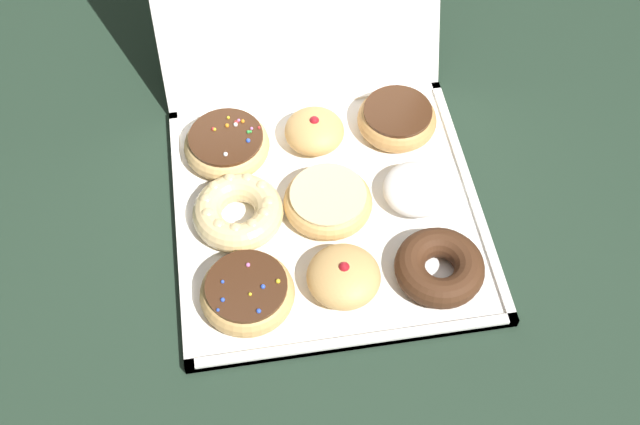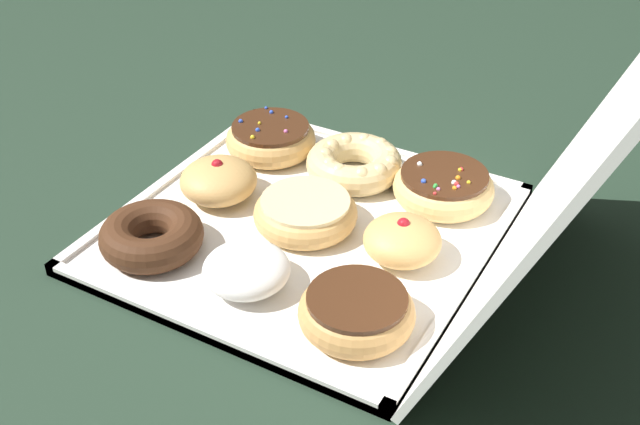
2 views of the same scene
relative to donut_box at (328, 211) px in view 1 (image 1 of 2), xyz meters
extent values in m
plane|color=#233828|center=(0.00, 0.00, -0.01)|extent=(3.00, 3.00, 0.00)
cube|color=white|center=(0.00, 0.00, 0.00)|extent=(0.40, 0.40, 0.01)
cube|color=white|center=(0.00, -0.20, 0.00)|extent=(0.40, 0.01, 0.01)
cube|color=white|center=(0.00, 0.20, 0.00)|extent=(0.40, 0.01, 0.01)
cube|color=white|center=(-0.20, 0.00, 0.00)|extent=(0.01, 0.40, 0.01)
cube|color=white|center=(0.20, 0.00, 0.00)|extent=(0.01, 0.40, 0.01)
torus|color=tan|center=(-0.12, -0.12, 0.02)|extent=(0.12, 0.12, 0.04)
cylinder|color=#472816|center=(-0.12, -0.12, 0.04)|extent=(0.10, 0.10, 0.01)
sphere|color=blue|center=(-0.15, -0.15, 0.05)|extent=(0.00, 0.00, 0.00)
sphere|color=blue|center=(-0.11, -0.16, 0.05)|extent=(0.01, 0.01, 0.01)
sphere|color=pink|center=(-0.11, -0.09, 0.05)|extent=(0.01, 0.01, 0.01)
sphere|color=blue|center=(-0.10, -0.13, 0.05)|extent=(0.01, 0.01, 0.01)
sphere|color=yellow|center=(-0.12, -0.13, 0.05)|extent=(0.00, 0.00, 0.00)
sphere|color=blue|center=(-0.15, -0.14, 0.05)|extent=(0.01, 0.01, 0.01)
sphere|color=blue|center=(-0.15, -0.11, 0.05)|extent=(0.00, 0.00, 0.00)
sphere|color=yellow|center=(-0.08, -0.12, 0.05)|extent=(0.01, 0.01, 0.01)
ellipsoid|color=tan|center=(0.00, -0.12, 0.03)|extent=(0.09, 0.09, 0.05)
sphere|color=#B21923|center=(0.00, -0.12, 0.05)|extent=(0.01, 0.01, 0.01)
torus|color=#472816|center=(0.12, -0.12, 0.02)|extent=(0.11, 0.11, 0.04)
torus|color=#EACC8C|center=(-0.12, 0.00, 0.02)|extent=(0.12, 0.12, 0.04)
sphere|color=#EACC8C|center=(-0.08, 0.00, 0.03)|extent=(0.02, 0.02, 0.02)
sphere|color=#EACC8C|center=(-0.08, 0.03, 0.03)|extent=(0.02, 0.02, 0.02)
sphere|color=#EACC8C|center=(-0.10, 0.04, 0.03)|extent=(0.02, 0.02, 0.02)
sphere|color=#EACC8C|center=(-0.12, 0.04, 0.03)|extent=(0.02, 0.02, 0.02)
sphere|color=#EACC8C|center=(-0.14, 0.04, 0.03)|extent=(0.02, 0.02, 0.02)
sphere|color=#EACC8C|center=(-0.16, 0.02, 0.03)|extent=(0.02, 0.02, 0.02)
sphere|color=#EACC8C|center=(-0.16, -0.01, 0.03)|extent=(0.02, 0.02, 0.02)
sphere|color=#EACC8C|center=(-0.14, -0.03, 0.03)|extent=(0.02, 0.02, 0.02)
sphere|color=#EACC8C|center=(-0.12, -0.03, 0.03)|extent=(0.02, 0.02, 0.02)
sphere|color=#EACC8C|center=(-0.10, -0.03, 0.03)|extent=(0.02, 0.02, 0.02)
sphere|color=#EACC8C|center=(-0.08, -0.02, 0.03)|extent=(0.02, 0.02, 0.02)
torus|color=tan|center=(0.00, 0.00, 0.02)|extent=(0.12, 0.12, 0.03)
cylinder|color=beige|center=(0.00, 0.00, 0.04)|extent=(0.10, 0.10, 0.01)
ellipsoid|color=white|center=(0.12, 0.00, 0.02)|extent=(0.09, 0.09, 0.04)
torus|color=#E5B770|center=(-0.12, 0.12, 0.02)|extent=(0.12, 0.12, 0.04)
cylinder|color=#472816|center=(-0.12, 0.12, 0.04)|extent=(0.10, 0.10, 0.01)
sphere|color=pink|center=(-0.10, 0.14, 0.04)|extent=(0.00, 0.00, 0.00)
sphere|color=green|center=(-0.09, 0.12, 0.04)|extent=(0.00, 0.00, 0.00)
sphere|color=red|center=(-0.08, 0.12, 0.04)|extent=(0.00, 0.00, 0.00)
sphere|color=green|center=(-0.09, 0.12, 0.04)|extent=(0.00, 0.00, 0.00)
sphere|color=white|center=(-0.13, 0.08, 0.04)|extent=(0.01, 0.01, 0.01)
sphere|color=yellow|center=(-0.14, 0.13, 0.04)|extent=(0.00, 0.00, 0.00)
sphere|color=yellow|center=(-0.12, 0.15, 0.04)|extent=(0.00, 0.00, 0.00)
sphere|color=orange|center=(-0.12, 0.13, 0.04)|extent=(0.01, 0.01, 0.01)
sphere|color=blue|center=(-0.09, 0.10, 0.04)|extent=(0.01, 0.01, 0.01)
sphere|color=red|center=(-0.14, 0.13, 0.04)|extent=(0.01, 0.01, 0.01)
sphere|color=white|center=(-0.11, 0.13, 0.04)|extent=(0.01, 0.01, 0.01)
sphere|color=red|center=(-0.11, 0.14, 0.04)|extent=(0.01, 0.01, 0.01)
sphere|color=pink|center=(-0.09, 0.12, 0.04)|extent=(0.00, 0.00, 0.00)
sphere|color=orange|center=(-0.10, 0.14, 0.04)|extent=(0.01, 0.01, 0.01)
ellipsoid|color=tan|center=(0.00, 0.12, 0.03)|extent=(0.08, 0.08, 0.05)
sphere|color=#B21923|center=(0.00, 0.12, 0.05)|extent=(0.01, 0.01, 0.01)
torus|color=tan|center=(0.12, 0.13, 0.02)|extent=(0.11, 0.11, 0.04)
cylinder|color=#472816|center=(0.12, 0.13, 0.04)|extent=(0.10, 0.10, 0.01)
camera|label=1|loc=(-0.10, -0.59, 0.85)|focal=43.57mm
camera|label=2|loc=(0.63, 0.37, 0.54)|focal=44.84mm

